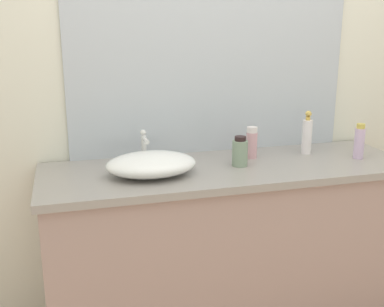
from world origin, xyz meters
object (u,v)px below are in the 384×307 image
Objects in this scene: perfume_bottle at (240,152)px; spray_can at (252,143)px; sink_basin at (151,164)px; soap_dispenser at (307,135)px; lotion_bottle at (359,142)px.

perfume_bottle is 0.90× the size of spray_can.
sink_basin is 0.43m from perfume_bottle.
soap_dispenser is 1.58× the size of perfume_bottle.
sink_basin is 1.05m from lotion_bottle.
soap_dispenser is 0.26m from lotion_bottle.
sink_basin is 2.81× the size of perfume_bottle.
spray_can is (-0.31, -0.00, -0.02)m from soap_dispenser.
sink_basin is 0.86m from soap_dispenser.
soap_dispenser is at bearing 143.62° from lotion_bottle.
sink_basin is at bearing 179.58° from lotion_bottle.
soap_dispenser is 0.31m from spray_can.
soap_dispenser reaches higher than lotion_bottle.
lotion_bottle is 0.62m from perfume_bottle.
spray_can is at bearing 46.82° from perfume_bottle.
lotion_bottle is at bearing -16.47° from spray_can.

